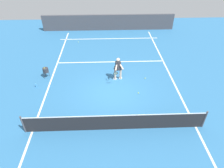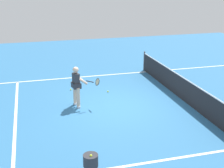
{
  "view_description": "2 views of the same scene",
  "coord_description": "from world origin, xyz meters",
  "px_view_note": "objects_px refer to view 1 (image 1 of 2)",
  "views": [
    {
      "loc": [
        0.39,
        9.07,
        7.35
      ],
      "look_at": [
        0.05,
        0.18,
        0.79
      ],
      "focal_mm": 31.58,
      "sensor_mm": 36.0,
      "label": 1
    },
    {
      "loc": [
        10.53,
        -2.99,
        4.67
      ],
      "look_at": [
        0.13,
        -0.16,
        0.94
      ],
      "focal_mm": 49.84,
      "sensor_mm": 36.0,
      "label": 2
    }
  ],
  "objects_px": {
    "tennis_player": "(118,68)",
    "ball_hopper": "(46,70)",
    "tennis_ball_near": "(145,78)",
    "tennis_ball_far": "(138,93)",
    "water_bottle": "(36,85)",
    "tennis_ball_mid": "(78,42)"
  },
  "relations": [
    {
      "from": "tennis_player",
      "to": "ball_hopper",
      "type": "xyz_separation_m",
      "value": [
        4.64,
        -0.43,
        -0.3
      ]
    },
    {
      "from": "tennis_ball_near",
      "to": "ball_hopper",
      "type": "bearing_deg",
      "value": -3.68
    },
    {
      "from": "tennis_ball_near",
      "to": "tennis_ball_far",
      "type": "xyz_separation_m",
      "value": [
        0.65,
        1.5,
        0.0
      ]
    },
    {
      "from": "ball_hopper",
      "to": "water_bottle",
      "type": "xyz_separation_m",
      "value": [
        0.43,
        1.05,
        -0.43
      ]
    },
    {
      "from": "tennis_ball_near",
      "to": "water_bottle",
      "type": "bearing_deg",
      "value": 5.3
    },
    {
      "from": "tennis_ball_mid",
      "to": "water_bottle",
      "type": "distance_m",
      "value": 6.73
    },
    {
      "from": "ball_hopper",
      "to": "water_bottle",
      "type": "bearing_deg",
      "value": 67.84
    },
    {
      "from": "tennis_ball_mid",
      "to": "ball_hopper",
      "type": "height_order",
      "value": "ball_hopper"
    },
    {
      "from": "tennis_ball_near",
      "to": "ball_hopper",
      "type": "xyz_separation_m",
      "value": [
        6.43,
        -0.41,
        0.51
      ]
    },
    {
      "from": "tennis_ball_far",
      "to": "ball_hopper",
      "type": "height_order",
      "value": "ball_hopper"
    },
    {
      "from": "tennis_ball_mid",
      "to": "tennis_ball_far",
      "type": "xyz_separation_m",
      "value": [
        -4.26,
        7.31,
        0.0
      ]
    },
    {
      "from": "ball_hopper",
      "to": "water_bottle",
      "type": "height_order",
      "value": "ball_hopper"
    },
    {
      "from": "tennis_ball_near",
      "to": "tennis_ball_mid",
      "type": "relative_size",
      "value": 1.0
    },
    {
      "from": "tennis_player",
      "to": "water_bottle",
      "type": "bearing_deg",
      "value": 7.0
    },
    {
      "from": "tennis_player",
      "to": "tennis_ball_mid",
      "type": "xyz_separation_m",
      "value": [
        3.12,
        -5.82,
        -0.81
      ]
    },
    {
      "from": "tennis_player",
      "to": "tennis_ball_mid",
      "type": "relative_size",
      "value": 23.48
    },
    {
      "from": "ball_hopper",
      "to": "tennis_ball_mid",
      "type": "bearing_deg",
      "value": -105.75
    },
    {
      "from": "tennis_ball_mid",
      "to": "ball_hopper",
      "type": "relative_size",
      "value": 0.09
    },
    {
      "from": "tennis_ball_far",
      "to": "ball_hopper",
      "type": "distance_m",
      "value": 6.11
    },
    {
      "from": "tennis_ball_near",
      "to": "ball_hopper",
      "type": "distance_m",
      "value": 6.47
    },
    {
      "from": "tennis_ball_mid",
      "to": "tennis_ball_far",
      "type": "bearing_deg",
      "value": 120.21
    },
    {
      "from": "tennis_ball_far",
      "to": "water_bottle",
      "type": "relative_size",
      "value": 0.28
    }
  ]
}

